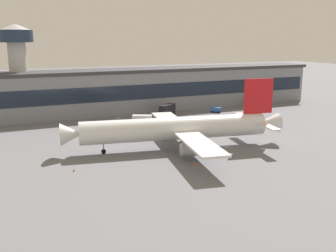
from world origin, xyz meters
The scene contains 12 objects.
ground_plane centered at (0.00, 0.00, 0.00)m, with size 600.00×600.00×0.00m, color slate.
terminal_building centered at (0.00, 57.27, 7.97)m, with size 146.48×16.35×15.89m.
airliner centered at (-12.15, 2.69, 5.18)m, with size 55.31×47.39×16.90m.
control_tower centered at (-43.85, 60.50, 19.74)m, with size 11.21×11.21×31.63m.
baggage_tug centered at (22.50, 40.68, 1.09)m, with size 3.98×3.94×1.85m.
catering_truck centered at (2.91, 41.90, 2.29)m, with size 7.42×6.18×4.15m.
follow_me_car centered at (-16.96, 36.69, 1.09)m, with size 3.06×4.76×1.85m.
crew_van centered at (38.85, 38.51, 1.46)m, with size 3.22×5.54×2.55m.
stair_truck centered at (45.50, 44.92, 1.98)m, with size 6.42×3.87×3.55m.
belt_loader centered at (-7.94, 37.98, 1.15)m, with size 6.59×4.75×1.95m.
traffic_cone_0 centered at (-15.06, -10.84, 0.36)m, with size 0.57×0.57×0.72m, color #F2590C.
traffic_cone_1 centered at (-39.36, -3.76, 0.30)m, with size 0.48×0.48×0.60m, color #F2590C.
Camera 1 is at (-53.99, -81.04, 26.60)m, focal length 41.70 mm.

